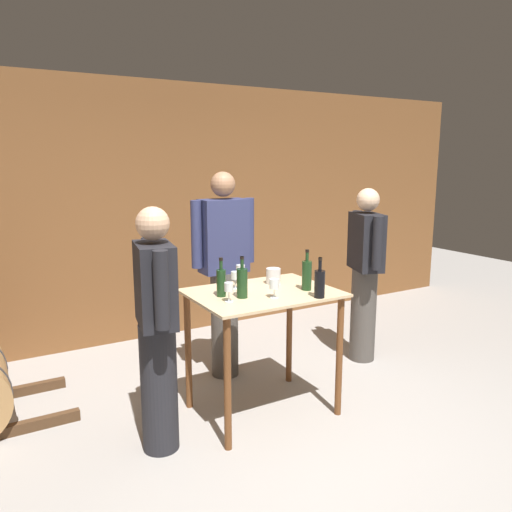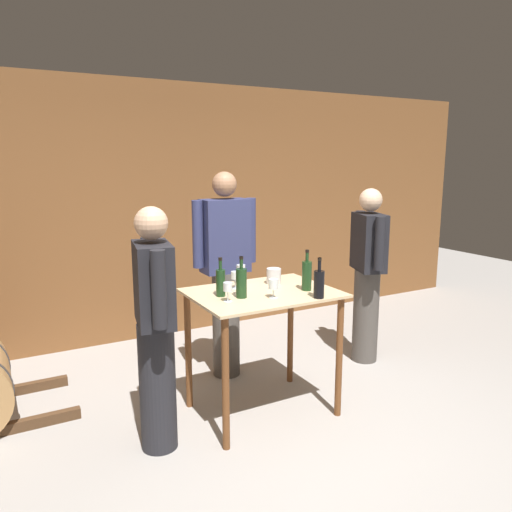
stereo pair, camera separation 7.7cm
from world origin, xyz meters
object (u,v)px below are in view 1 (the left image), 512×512
Objects in this scene: person_visitor_bearded at (224,270)px; wine_glass_near_center at (235,276)px; wine_bottle_far_left at (221,282)px; wine_glass_far_side at (274,284)px; wine_bottle_left at (242,282)px; wine_bottle_center at (320,283)px; person_host at (365,271)px; wine_glass_near_left at (229,288)px; wine_glass_near_right at (241,270)px; ice_bucket at (273,276)px; person_visitor_with_scarf at (157,326)px; wine_bottle_right at (307,274)px.

wine_glass_near_center is at bearing -108.13° from person_visitor_bearded.
wine_glass_far_side is (0.30, -0.22, -0.01)m from wine_bottle_far_left.
wine_bottle_far_left is 0.15m from wine_bottle_left.
wine_bottle_center is 2.12× the size of wine_glass_far_side.
wine_glass_near_left is at bearing -163.37° from person_host.
person_host is 0.91× the size of person_visitor_bearded.
wine_glass_near_left is at bearing -127.55° from wine_glass_near_right.
person_host reaches higher than wine_bottle_far_left.
ice_bucket is 1.19m from person_host.
person_host is 1.35m from person_visitor_bearded.
wine_bottle_center is at bearing -29.80° from wine_bottle_left.
wine_glass_near_right is (0.18, 0.35, 0.00)m from wine_bottle_left.
person_host is (1.37, 0.58, -0.17)m from wine_glass_far_side.
wine_glass_far_side is (0.32, -0.07, -0.00)m from wine_glass_near_left.
wine_bottle_left is 0.54m from wine_bottle_center.
ice_bucket is (-0.07, 0.50, -0.05)m from wine_bottle_center.
wine_glass_near_right is at bearing 52.45° from wine_glass_near_left.
wine_glass_near_center is 0.59m from person_visitor_bearded.
wine_glass_near_left is 0.08× the size of person_visitor_with_scarf.
wine_glass_near_right is at bearing 24.99° from person_visitor_with_scarf.
person_visitor_bearded is (0.07, 0.92, -0.08)m from wine_glass_far_side.
wine_glass_near_center reaches higher than ice_bucket.
wine_bottle_left is 2.26× the size of wine_glass_near_center.
ice_bucket is at bearing 58.72° from wine_glass_far_side.
wine_glass_near_left is at bearing 159.54° from wine_bottle_center.
wine_bottle_far_left is 0.53m from ice_bucket.
wine_bottle_far_left is at bearing -168.07° from person_host.
wine_glass_far_side is 1.11× the size of ice_bucket.
wine_bottle_left is 0.16× the size of person_visitor_bearded.
person_visitor_bearded is (-0.26, 0.86, -0.11)m from wine_bottle_right.
person_host reaches higher than wine_bottle_left.
wine_bottle_center is 1.32m from person_host.
person_visitor_bearded is (0.18, 0.56, -0.08)m from wine_glass_near_center.
wine_bottle_far_left is 0.16× the size of person_visitor_bearded.
wine_glass_near_center is at bearing 127.34° from wine_bottle_center.
wine_glass_near_left is 1.77m from person_host.
person_visitor_bearded is at bearing 106.77° from wine_bottle_right.
ice_bucket is 0.07× the size of person_host.
wine_bottle_left reaches higher than wine_bottle_far_left.
wine_bottle_center reaches higher than ice_bucket.
wine_bottle_right is 0.54m from wine_glass_near_center.
wine_bottle_left reaches higher than wine_glass_near_right.
person_visitor_bearded is at bearing 85.89° from wine_glass_far_side.
wine_glass_near_right reaches higher than wine_glass_near_center.
wine_bottle_far_left is 0.91× the size of wine_bottle_right.
ice_bucket is at bearing -75.89° from person_visitor_bearded.
person_host is at bearing 4.36° from wine_glass_near_right.
wine_glass_near_left is (-0.02, -0.15, -0.01)m from wine_bottle_far_left.
wine_bottle_left is 1.95× the size of wine_glass_near_right.
person_visitor_with_scarf is (-0.64, -0.03, -0.20)m from wine_bottle_left.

